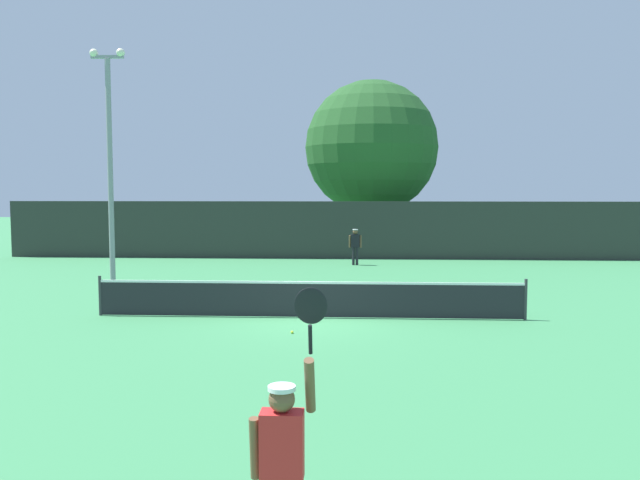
{
  "coord_description": "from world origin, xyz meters",
  "views": [
    {
      "loc": [
        1.19,
        -16.57,
        3.36
      ],
      "look_at": [
        0.17,
        2.25,
        1.88
      ],
      "focal_mm": 35.86,
      "sensor_mm": 36.0,
      "label": 1
    }
  ],
  "objects_px": {
    "light_pole": "(110,154)",
    "large_tree": "(372,148)",
    "player_receiving": "(355,243)",
    "tennis_ball": "(292,332)",
    "parked_car_near": "(448,235)",
    "player_serving": "(283,448)",
    "parked_car_mid": "(500,234)"
  },
  "relations": [
    {
      "from": "large_tree",
      "to": "light_pole",
      "type": "bearing_deg",
      "value": -121.87
    },
    {
      "from": "large_tree",
      "to": "parked_car_mid",
      "type": "height_order",
      "value": "large_tree"
    },
    {
      "from": "light_pole",
      "to": "large_tree",
      "type": "relative_size",
      "value": 0.85
    },
    {
      "from": "player_serving",
      "to": "large_tree",
      "type": "bearing_deg",
      "value": 87.09
    },
    {
      "from": "light_pole",
      "to": "parked_car_near",
      "type": "distance_m",
      "value": 21.41
    },
    {
      "from": "player_serving",
      "to": "light_pole",
      "type": "bearing_deg",
      "value": 115.78
    },
    {
      "from": "player_receiving",
      "to": "parked_car_mid",
      "type": "relative_size",
      "value": 0.36
    },
    {
      "from": "player_receiving",
      "to": "tennis_ball",
      "type": "distance_m",
      "value": 13.89
    },
    {
      "from": "player_receiving",
      "to": "light_pole",
      "type": "xyz_separation_m",
      "value": [
        -8.24,
        -7.32,
        3.59
      ]
    },
    {
      "from": "light_pole",
      "to": "parked_car_near",
      "type": "xyz_separation_m",
      "value": [
        13.61,
        16.08,
        -3.8
      ]
    },
    {
      "from": "tennis_ball",
      "to": "light_pole",
      "type": "relative_size",
      "value": 0.01
    },
    {
      "from": "light_pole",
      "to": "tennis_ball",
      "type": "bearing_deg",
      "value": -43.69
    },
    {
      "from": "player_serving",
      "to": "tennis_ball",
      "type": "distance_m",
      "value": 9.36
    },
    {
      "from": "player_serving",
      "to": "large_tree",
      "type": "distance_m",
      "value": 30.79
    },
    {
      "from": "player_serving",
      "to": "player_receiving",
      "type": "xyz_separation_m",
      "value": [
        0.65,
        23.04,
        -0.12
      ]
    },
    {
      "from": "tennis_ball",
      "to": "light_pole",
      "type": "height_order",
      "value": "light_pole"
    },
    {
      "from": "player_serving",
      "to": "parked_car_mid",
      "type": "relative_size",
      "value": 0.57
    },
    {
      "from": "tennis_ball",
      "to": "large_tree",
      "type": "bearing_deg",
      "value": 83.58
    },
    {
      "from": "light_pole",
      "to": "large_tree",
      "type": "distance_m",
      "value": 17.34
    },
    {
      "from": "light_pole",
      "to": "player_receiving",
      "type": "bearing_deg",
      "value": 41.62
    },
    {
      "from": "player_receiving",
      "to": "large_tree",
      "type": "height_order",
      "value": "large_tree"
    },
    {
      "from": "player_receiving",
      "to": "parked_car_mid",
      "type": "height_order",
      "value": "parked_car_mid"
    },
    {
      "from": "tennis_ball",
      "to": "light_pole",
      "type": "distance_m",
      "value": 10.39
    },
    {
      "from": "player_serving",
      "to": "parked_car_near",
      "type": "bearing_deg",
      "value": 79.27
    },
    {
      "from": "player_serving",
      "to": "parked_car_near",
      "type": "distance_m",
      "value": 32.36
    },
    {
      "from": "parked_car_near",
      "to": "parked_car_mid",
      "type": "height_order",
      "value": "same"
    },
    {
      "from": "tennis_ball",
      "to": "parked_car_near",
      "type": "relative_size",
      "value": 0.02
    },
    {
      "from": "parked_car_mid",
      "to": "large_tree",
      "type": "bearing_deg",
      "value": -171.14
    },
    {
      "from": "large_tree",
      "to": "parked_car_near",
      "type": "relative_size",
      "value": 2.2
    },
    {
      "from": "large_tree",
      "to": "parked_car_near",
      "type": "xyz_separation_m",
      "value": [
        4.48,
        1.39,
        -4.92
      ]
    },
    {
      "from": "player_receiving",
      "to": "parked_car_near",
      "type": "distance_m",
      "value": 10.27
    },
    {
      "from": "parked_car_mid",
      "to": "parked_car_near",
      "type": "bearing_deg",
      "value": -172.1
    }
  ]
}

